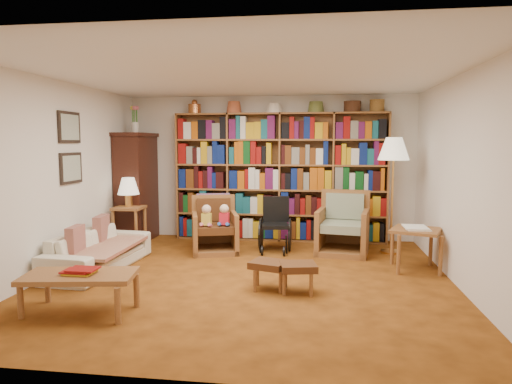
% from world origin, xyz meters
% --- Properties ---
extents(floor, '(5.00, 5.00, 0.00)m').
position_xyz_m(floor, '(0.00, 0.00, 0.00)').
color(floor, '#8F4D16').
rests_on(floor, ground).
extents(ceiling, '(5.00, 5.00, 0.00)m').
position_xyz_m(ceiling, '(0.00, 0.00, 2.50)').
color(ceiling, white).
rests_on(ceiling, wall_back).
extents(wall_back, '(5.00, 0.00, 5.00)m').
position_xyz_m(wall_back, '(0.00, 2.50, 1.25)').
color(wall_back, white).
rests_on(wall_back, floor).
extents(wall_front, '(5.00, 0.00, 5.00)m').
position_xyz_m(wall_front, '(0.00, -2.50, 1.25)').
color(wall_front, white).
rests_on(wall_front, floor).
extents(wall_left, '(0.00, 5.00, 5.00)m').
position_xyz_m(wall_left, '(-2.50, 0.00, 1.25)').
color(wall_left, white).
rests_on(wall_left, floor).
extents(wall_right, '(0.00, 5.00, 5.00)m').
position_xyz_m(wall_right, '(2.50, 0.00, 1.25)').
color(wall_right, white).
rests_on(wall_right, floor).
extents(bookshelf, '(3.60, 0.30, 2.42)m').
position_xyz_m(bookshelf, '(0.20, 2.33, 1.17)').
color(bookshelf, '#9D5C30').
rests_on(bookshelf, floor).
extents(curio_cabinet, '(0.50, 0.95, 2.40)m').
position_xyz_m(curio_cabinet, '(-2.25, 2.00, 0.95)').
color(curio_cabinet, '#38160F').
rests_on(curio_cabinet, floor).
extents(framed_pictures, '(0.03, 0.52, 0.97)m').
position_xyz_m(framed_pictures, '(-2.48, 0.30, 1.62)').
color(framed_pictures, black).
rests_on(framed_pictures, wall_left).
extents(sofa, '(1.81, 0.81, 0.52)m').
position_xyz_m(sofa, '(-2.05, 0.16, 0.26)').
color(sofa, beige).
rests_on(sofa, floor).
extents(sofa_throw, '(0.76, 1.40, 0.04)m').
position_xyz_m(sofa_throw, '(-2.00, 0.16, 0.30)').
color(sofa_throw, '#C9B692').
rests_on(sofa_throw, sofa).
extents(cushion_left, '(0.18, 0.40, 0.38)m').
position_xyz_m(cushion_left, '(-2.18, 0.51, 0.45)').
color(cushion_left, maroon).
rests_on(cushion_left, sofa).
extents(cushion_right, '(0.15, 0.37, 0.36)m').
position_xyz_m(cushion_right, '(-2.18, -0.19, 0.45)').
color(cushion_right, maroon).
rests_on(cushion_right, sofa).
extents(side_table_lamp, '(0.46, 0.46, 0.67)m').
position_xyz_m(side_table_lamp, '(-2.15, 1.41, 0.51)').
color(side_table_lamp, '#9D5C30').
rests_on(side_table_lamp, floor).
extents(table_lamp, '(0.34, 0.34, 0.47)m').
position_xyz_m(table_lamp, '(-2.15, 1.41, 0.99)').
color(table_lamp, gold).
rests_on(table_lamp, side_table_lamp).
extents(armchair_leather, '(0.89, 0.90, 0.88)m').
position_xyz_m(armchair_leather, '(-0.72, 1.40, 0.36)').
color(armchair_leather, '#9D5C30').
rests_on(armchair_leather, floor).
extents(armchair_sage, '(0.88, 0.91, 0.95)m').
position_xyz_m(armchair_sage, '(1.24, 1.60, 0.36)').
color(armchair_sage, '#9D5C30').
rests_on(armchair_sage, floor).
extents(wheelchair, '(0.49, 0.68, 0.85)m').
position_xyz_m(wheelchair, '(0.20, 1.53, 0.39)').
color(wheelchair, black).
rests_on(wheelchair, floor).
extents(floor_lamp, '(0.47, 0.47, 1.77)m').
position_xyz_m(floor_lamp, '(1.98, 1.64, 1.53)').
color(floor_lamp, gold).
rests_on(floor_lamp, floor).
extents(side_table_papers, '(0.77, 0.77, 0.59)m').
position_xyz_m(side_table_papers, '(2.15, 0.69, 0.48)').
color(side_table_papers, '#9D5C30').
rests_on(side_table_papers, floor).
extents(footstool_a, '(0.47, 0.44, 0.33)m').
position_xyz_m(footstool_a, '(0.30, -0.38, 0.27)').
color(footstool_a, '#4F2C15').
rests_on(footstool_a, floor).
extents(footstool_b, '(0.46, 0.41, 0.34)m').
position_xyz_m(footstool_b, '(0.64, -0.45, 0.28)').
color(footstool_b, '#4F2C15').
rests_on(footstool_b, floor).
extents(coffee_table, '(1.15, 0.70, 0.45)m').
position_xyz_m(coffee_table, '(-1.49, -1.36, 0.35)').
color(coffee_table, '#9D5C30').
rests_on(coffee_table, floor).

